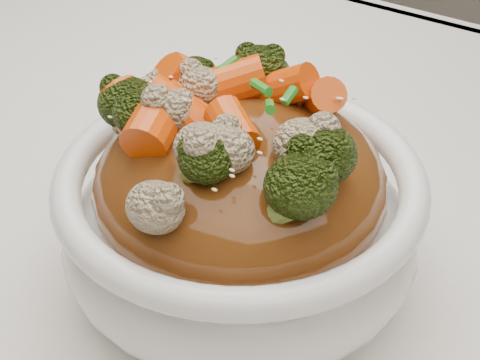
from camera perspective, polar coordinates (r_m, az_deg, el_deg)
The scene contains 8 objects.
tablecloth at distance 0.48m, azimuth 0.02°, elevation -7.21°, with size 1.20×0.80×0.04m, color white.
bowl at distance 0.43m, azimuth 0.00°, elevation -3.33°, with size 0.21×0.21×0.08m, color white, non-canonical shape.
sauce_base at distance 0.41m, azimuth 0.00°, elevation -0.32°, with size 0.16×0.16×0.09m, color #5C2F0F.
carrots at distance 0.38m, azimuth 0.00°, elevation 6.91°, with size 0.16×0.16×0.05m, color #D64506, non-canonical shape.
broccoli at distance 0.38m, azimuth 0.00°, elevation 6.78°, with size 0.16×0.16×0.04m, color black, non-canonical shape.
cauliflower at distance 0.38m, azimuth 0.00°, elevation 6.53°, with size 0.16×0.16×0.03m, color tan, non-canonical shape.
scallions at distance 0.38m, azimuth 0.00°, elevation 7.04°, with size 0.12×0.12×0.02m, color #227C1C, non-canonical shape.
sesame_seeds at distance 0.38m, azimuth 0.00°, elevation 7.04°, with size 0.15×0.15×0.01m, color beige, non-canonical shape.
Camera 1 is at (0.19, -0.29, 1.07)m, focal length 55.00 mm.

